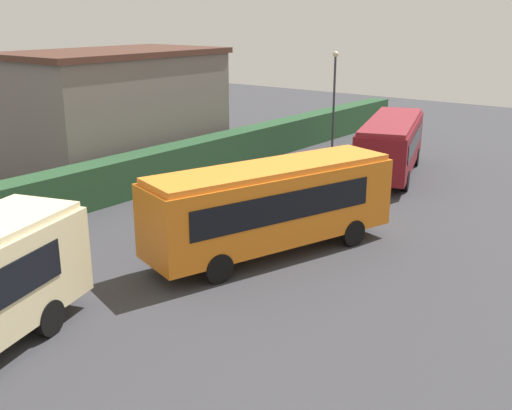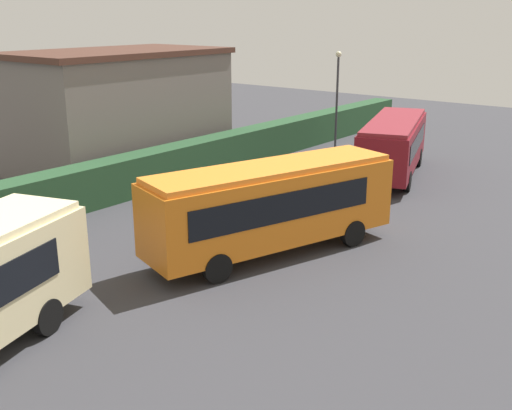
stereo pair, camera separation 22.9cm
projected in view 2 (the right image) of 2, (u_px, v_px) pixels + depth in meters
ground_plane at (252, 236)px, 23.97m from camera, size 82.38×82.38×0.00m
bus_orange at (272, 203)px, 21.75m from camera, size 9.70×5.14×3.25m
bus_maroon at (393, 143)px, 32.34m from camera, size 9.21×5.20×3.01m
person_center at (347, 165)px, 31.15m from camera, size 0.31×0.51×1.80m
hedge_row at (115, 179)px, 28.47m from camera, size 53.19×1.41×1.90m
depot_building at (120, 110)px, 33.81m from camera, size 11.75×6.74×6.41m
traffic_cone at (271, 195)px, 28.32m from camera, size 0.36×0.36×0.60m
lamppost at (337, 90)px, 37.98m from camera, size 0.36×0.36×6.08m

